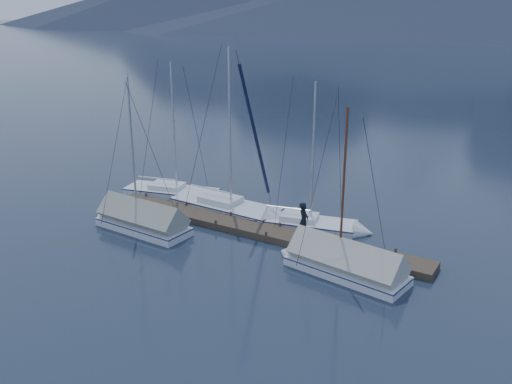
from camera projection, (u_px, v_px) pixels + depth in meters
ground at (234, 247)px, 25.96m from camera, size 1000.00×1000.00×0.00m
dock at (256, 231)px, 27.55m from camera, size 18.00×1.50×0.54m
mooring_posts at (248, 225)px, 27.71m from camera, size 15.12×1.52×0.35m
sailboat_open_left at (184, 194)px, 32.89m from camera, size 6.89×3.39×8.78m
sailboat_open_mid at (239, 211)px, 30.03m from camera, size 7.57×3.22×9.90m
sailboat_open_right at (319, 226)px, 28.06m from camera, size 6.50×3.13×8.29m
sailboat_covered_near at (337, 263)px, 23.41m from camera, size 6.39×2.91×8.02m
sailboat_covered_far at (136, 221)px, 28.03m from camera, size 6.20×2.60×8.57m
person at (304, 221)px, 25.71m from camera, size 0.56×0.74×1.85m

